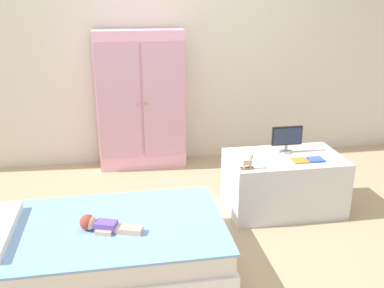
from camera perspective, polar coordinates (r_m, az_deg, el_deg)
The scene contains 10 objects.
ground_plane at distance 3.18m, azimuth -2.10°, elevation -12.18°, with size 10.00×10.00×0.02m, color tan.
back_wall at distance 4.28m, azimuth -5.30°, elevation 15.29°, with size 6.40×0.05×2.70m, color silver.
bed at distance 2.88m, azimuth -12.73°, elevation -12.93°, with size 1.66×0.92×0.28m.
doll at distance 2.75m, azimuth -12.11°, elevation -10.32°, with size 0.38×0.19×0.10m.
wardrobe at distance 4.20m, azimuth -6.73°, elevation 5.68°, with size 0.83×0.30×1.33m.
tv_stand at distance 3.52m, azimuth 11.91°, elevation -5.00°, with size 0.88×0.54×0.45m, color silver.
tv_monitor at distance 3.49m, azimuth 12.37°, elevation 0.85°, with size 0.24×0.10×0.21m.
rocking_horse_toy at distance 3.13m, azimuth 7.42°, elevation -2.36°, with size 0.09×0.04×0.11m.
book_orange at distance 3.36m, azimuth 13.98°, elevation -2.15°, with size 0.11×0.11×0.01m, color orange.
book_blue at distance 3.41m, azimuth 15.94°, elevation -1.98°, with size 0.11×0.10×0.01m, color blue.
Camera 1 is at (-0.35, -2.68, 1.66)m, focal length 40.58 mm.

